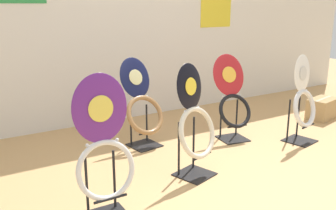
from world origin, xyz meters
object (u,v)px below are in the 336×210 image
object	(u,v)px
toilet_seat_display_crimson_swirl	(232,99)
storage_box	(322,108)
toilet_seat_display_white_plain	(303,103)
toilet_seat_display_jazz_black	(195,123)
toilet_seat_display_navy_moon	(142,105)
toilet_seat_display_purple_note	(104,151)

from	to	relation	value
toilet_seat_display_crimson_swirl	storage_box	xyz separation A→B (m)	(1.45, -0.05, -0.30)
toilet_seat_display_white_plain	storage_box	distance (m)	1.03
toilet_seat_display_white_plain	storage_box	world-z (taller)	toilet_seat_display_white_plain
toilet_seat_display_jazz_black	storage_box	world-z (taller)	toilet_seat_display_jazz_black
toilet_seat_display_navy_moon	toilet_seat_display_crimson_swirl	world-z (taller)	toilet_seat_display_crimson_swirl
toilet_seat_display_purple_note	storage_box	distance (m)	3.28
toilet_seat_display_purple_note	toilet_seat_display_crimson_swirl	distance (m)	1.89
toilet_seat_display_jazz_black	toilet_seat_display_white_plain	distance (m)	1.41
toilet_seat_display_purple_note	toilet_seat_display_jazz_black	distance (m)	0.91
toilet_seat_display_navy_moon	toilet_seat_display_jazz_black	size ratio (longest dim) A/B	0.94
toilet_seat_display_purple_note	toilet_seat_display_crimson_swirl	size ratio (longest dim) A/B	1.11
toilet_seat_display_jazz_black	toilet_seat_display_crimson_swirl	bearing A→B (deg)	31.55
toilet_seat_display_purple_note	storage_box	bearing A→B (deg)	12.43
toilet_seat_display_crimson_swirl	toilet_seat_display_purple_note	bearing A→B (deg)	-156.50
toilet_seat_display_white_plain	storage_box	bearing A→B (deg)	24.46
toilet_seat_display_jazz_black	toilet_seat_display_purple_note	bearing A→B (deg)	-165.46
toilet_seat_display_white_plain	toilet_seat_display_navy_moon	bearing A→B (deg)	151.82
toilet_seat_display_crimson_swirl	toilet_seat_display_white_plain	distance (m)	0.72
toilet_seat_display_navy_moon	toilet_seat_display_crimson_swirl	bearing A→B (deg)	-19.17
toilet_seat_display_purple_note	toilet_seat_display_crimson_swirl	bearing A→B (deg)	23.50
toilet_seat_display_purple_note	toilet_seat_display_white_plain	world-z (taller)	toilet_seat_display_purple_note
toilet_seat_display_jazz_black	toilet_seat_display_white_plain	bearing A→B (deg)	2.63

